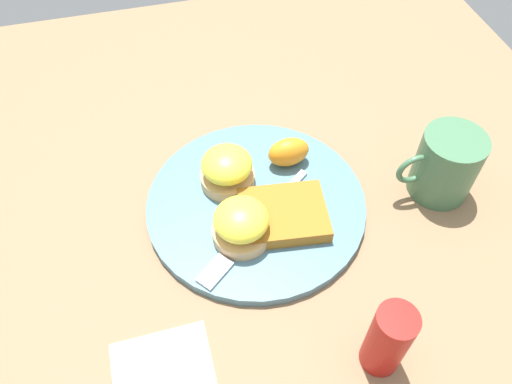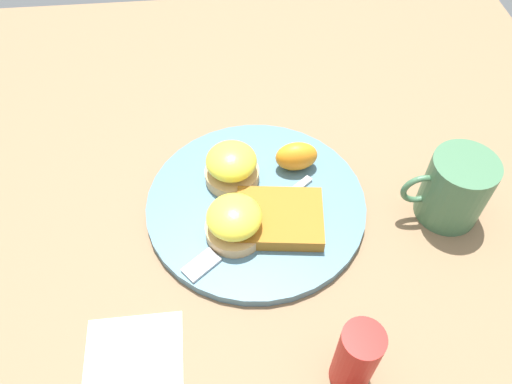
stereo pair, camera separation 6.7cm
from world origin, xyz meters
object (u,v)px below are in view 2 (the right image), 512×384
Objects in this scene: fork at (244,231)px; cup at (454,189)px; orange_wedge at (296,156)px; sandwich_benedict_left at (232,166)px; hashbrown_patty at (279,218)px; condiment_bottle at (356,358)px; sandwich_benedict_right at (234,221)px.

fork is 0.28m from cup.
cup is (-0.19, 0.09, 0.01)m from orange_wedge.
sandwich_benedict_left reaches higher than hashbrown_patty.
condiment_bottle is (-0.11, 0.28, 0.01)m from sandwich_benedict_left.
orange_wedge is at bearing -128.14° from fork.
cup is at bearing -176.59° from fork.
hashbrown_patty is 1.08× the size of condiment_bottle.
condiment_bottle is (0.18, 0.21, 0.00)m from cup.
cup is at bearing 165.24° from sandwich_benedict_left.
orange_wedge is (-0.10, -0.11, -0.01)m from sandwich_benedict_right.
condiment_bottle is at bearing 120.48° from sandwich_benedict_right.
hashbrown_patty is 0.21m from condiment_bottle.
sandwich_benedict_left is 0.41× the size of fork.
sandwich_benedict_left is at bearing -84.10° from fork.
sandwich_benedict_left is 0.10m from fork.
condiment_bottle is (-0.05, 0.20, 0.03)m from hashbrown_patty.
condiment_bottle reaches higher than cup.
cup is 1.11× the size of condiment_bottle.
cup is (-0.29, 0.08, 0.01)m from sandwich_benedict_left.
sandwich_benedict_right is 0.06m from hashbrown_patty.
orange_wedge is 0.32× the size of fork.
orange_wedge is 0.14m from fork.
sandwich_benedict_left is 0.65× the size of cup.
fork is (0.05, 0.01, -0.01)m from hashbrown_patty.
sandwich_benedict_right is 0.03m from fork.
sandwich_benedict_left is 1.00× the size of sandwich_benedict_right.
cup is 0.27m from condiment_bottle.
condiment_bottle reaches higher than orange_wedge.
fork is at bearing 51.86° from orange_wedge.
orange_wedge is 0.51× the size of cup.
orange_wedge is 0.30m from condiment_bottle.
condiment_bottle is (-0.11, 0.19, 0.01)m from sandwich_benedict_right.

